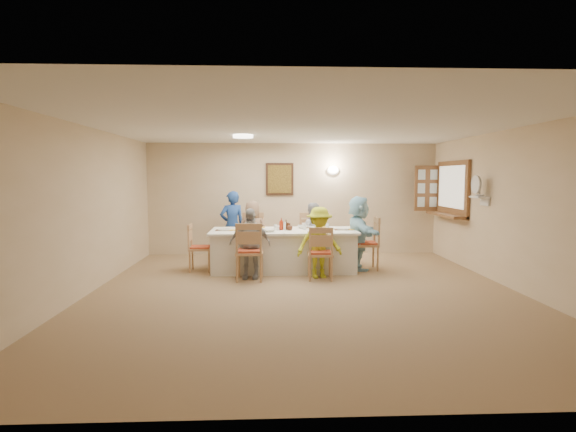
{
  "coord_description": "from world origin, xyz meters",
  "views": [
    {
      "loc": [
        -0.54,
        -6.62,
        1.75
      ],
      "look_at": [
        -0.2,
        1.4,
        1.05
      ],
      "focal_mm": 28.0,
      "sensor_mm": 36.0,
      "label": 1
    }
  ],
  "objects_px": {
    "chair_back_left": "(253,238)",
    "chair_front_right": "(320,253)",
    "serving_hatch": "(453,189)",
    "caregiver": "(232,225)",
    "desk_fan": "(478,188)",
    "diner_right_end": "(359,233)",
    "dining_table": "(283,250)",
    "chair_back_right": "(311,237)",
    "diner_back_right": "(312,233)",
    "diner_front_left": "(250,244)",
    "diner_front_right": "(319,243)",
    "chair_right_end": "(365,243)",
    "chair_front_left": "(250,251)",
    "condiment_ketchup": "(281,224)",
    "diner_back_left": "(253,232)",
    "chair_left_end": "(200,247)"
  },
  "relations": [
    {
      "from": "chair_right_end",
      "to": "diner_back_left",
      "type": "distance_m",
      "value": 2.26
    },
    {
      "from": "serving_hatch",
      "to": "diner_front_right",
      "type": "relative_size",
      "value": 1.21
    },
    {
      "from": "dining_table",
      "to": "diner_front_left",
      "type": "height_order",
      "value": "diner_front_left"
    },
    {
      "from": "desk_fan",
      "to": "diner_front_left",
      "type": "height_order",
      "value": "desk_fan"
    },
    {
      "from": "chair_back_left",
      "to": "chair_back_right",
      "type": "xyz_separation_m",
      "value": [
        1.2,
        0.0,
        -0.0
      ]
    },
    {
      "from": "diner_back_left",
      "to": "diner_back_right",
      "type": "height_order",
      "value": "diner_back_left"
    },
    {
      "from": "chair_back_right",
      "to": "chair_left_end",
      "type": "distance_m",
      "value": 2.29
    },
    {
      "from": "serving_hatch",
      "to": "caregiver",
      "type": "xyz_separation_m",
      "value": [
        -4.53,
        0.47,
        -0.77
      ]
    },
    {
      "from": "serving_hatch",
      "to": "diner_back_right",
      "type": "xyz_separation_m",
      "value": [
        -2.88,
        0.0,
        -0.88
      ]
    },
    {
      "from": "dining_table",
      "to": "diner_back_right",
      "type": "distance_m",
      "value": 0.94
    },
    {
      "from": "diner_back_left",
      "to": "diner_right_end",
      "type": "relative_size",
      "value": 0.91
    },
    {
      "from": "desk_fan",
      "to": "diner_right_end",
      "type": "distance_m",
      "value": 2.23
    },
    {
      "from": "diner_back_right",
      "to": "diner_front_right",
      "type": "distance_m",
      "value": 1.36
    },
    {
      "from": "chair_front_left",
      "to": "desk_fan",
      "type": "bearing_deg",
      "value": -176.99
    },
    {
      "from": "condiment_ketchup",
      "to": "chair_back_right",
      "type": "bearing_deg",
      "value": 51.49
    },
    {
      "from": "chair_front_right",
      "to": "diner_front_left",
      "type": "distance_m",
      "value": 1.21
    },
    {
      "from": "chair_back_left",
      "to": "diner_right_end",
      "type": "bearing_deg",
      "value": -22.12
    },
    {
      "from": "chair_right_end",
      "to": "caregiver",
      "type": "distance_m",
      "value": 2.85
    },
    {
      "from": "chair_front_left",
      "to": "diner_right_end",
      "type": "distance_m",
      "value": 2.18
    },
    {
      "from": "diner_front_right",
      "to": "diner_right_end",
      "type": "relative_size",
      "value": 0.89
    },
    {
      "from": "chair_left_end",
      "to": "diner_back_left",
      "type": "relative_size",
      "value": 0.7
    },
    {
      "from": "chair_right_end",
      "to": "diner_front_left",
      "type": "relative_size",
      "value": 0.83
    },
    {
      "from": "chair_left_end",
      "to": "diner_right_end",
      "type": "bearing_deg",
      "value": -91.12
    },
    {
      "from": "caregiver",
      "to": "serving_hatch",
      "type": "bearing_deg",
      "value": 154.03
    },
    {
      "from": "chair_back_left",
      "to": "diner_back_right",
      "type": "distance_m",
      "value": 1.21
    },
    {
      "from": "dining_table",
      "to": "chair_back_left",
      "type": "bearing_deg",
      "value": 126.87
    },
    {
      "from": "chair_front_right",
      "to": "chair_right_end",
      "type": "height_order",
      "value": "chair_right_end"
    },
    {
      "from": "desk_fan",
      "to": "diner_front_right",
      "type": "bearing_deg",
      "value": -179.81
    },
    {
      "from": "diner_front_right",
      "to": "diner_back_left",
      "type": "bearing_deg",
      "value": 120.38
    },
    {
      "from": "desk_fan",
      "to": "diner_right_end",
      "type": "relative_size",
      "value": 0.22
    },
    {
      "from": "chair_front_left",
      "to": "caregiver",
      "type": "bearing_deg",
      "value": -75.86
    },
    {
      "from": "chair_back_left",
      "to": "chair_front_right",
      "type": "distance_m",
      "value": 2.0
    },
    {
      "from": "chair_left_end",
      "to": "diner_front_left",
      "type": "xyz_separation_m",
      "value": [
        0.95,
        -0.68,
        0.16
      ]
    },
    {
      "from": "chair_front_right",
      "to": "diner_front_right",
      "type": "height_order",
      "value": "diner_front_right"
    },
    {
      "from": "chair_back_left",
      "to": "diner_back_left",
      "type": "xyz_separation_m",
      "value": [
        -0.0,
        -0.12,
        0.13
      ]
    },
    {
      "from": "diner_front_left",
      "to": "caregiver",
      "type": "distance_m",
      "value": 1.89
    },
    {
      "from": "chair_right_end",
      "to": "diner_front_left",
      "type": "distance_m",
      "value": 2.26
    },
    {
      "from": "chair_left_end",
      "to": "serving_hatch",
      "type": "bearing_deg",
      "value": -83.44
    },
    {
      "from": "chair_front_left",
      "to": "condiment_ketchup",
      "type": "bearing_deg",
      "value": -123.99
    },
    {
      "from": "chair_front_left",
      "to": "chair_left_end",
      "type": "bearing_deg",
      "value": -38.95
    },
    {
      "from": "diner_back_left",
      "to": "diner_back_right",
      "type": "bearing_deg",
      "value": -172.67
    },
    {
      "from": "serving_hatch",
      "to": "chair_left_end",
      "type": "bearing_deg",
      "value": -172.31
    },
    {
      "from": "chair_back_right",
      "to": "chair_front_right",
      "type": "bearing_deg",
      "value": -91.84
    },
    {
      "from": "chair_back_right",
      "to": "diner_front_right",
      "type": "xyz_separation_m",
      "value": [
        0.0,
        -1.48,
        0.11
      ]
    },
    {
      "from": "dining_table",
      "to": "chair_back_right",
      "type": "xyz_separation_m",
      "value": [
        0.6,
        0.8,
        0.13
      ]
    },
    {
      "from": "chair_front_right",
      "to": "chair_left_end",
      "type": "height_order",
      "value": "chair_front_right"
    },
    {
      "from": "diner_front_left",
      "to": "diner_front_right",
      "type": "bearing_deg",
      "value": 6.2
    },
    {
      "from": "serving_hatch",
      "to": "diner_back_right",
      "type": "bearing_deg",
      "value": 179.98
    },
    {
      "from": "caregiver",
      "to": "diner_back_left",
      "type": "bearing_deg",
      "value": 113.72
    },
    {
      "from": "diner_front_left",
      "to": "chair_front_left",
      "type": "bearing_deg",
      "value": -83.8
    }
  ]
}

